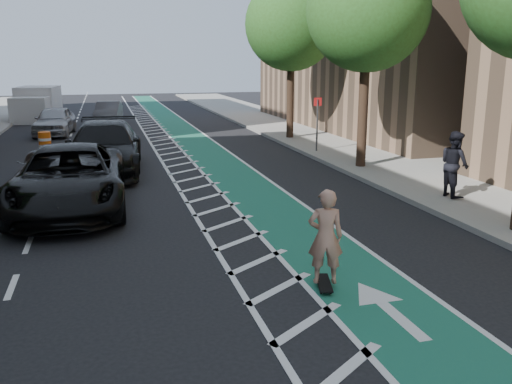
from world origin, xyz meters
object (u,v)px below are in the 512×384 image
object	(u,v)px
suv_near	(69,179)
skateboarder	(325,237)
suv_far	(105,148)
barrel_a	(79,189)

from	to	relation	value
suv_near	skateboarder	bearing A→B (deg)	-53.62
suv_near	suv_far	bearing A→B (deg)	81.06
skateboarder	suv_near	distance (m)	8.31
suv_far	barrel_a	size ratio (longest dim) A/B	7.80
suv_near	suv_far	distance (m)	5.22
skateboarder	suv_near	xyz separation A→B (m)	(-4.70, 6.85, -0.10)
skateboarder	suv_far	bearing A→B (deg)	-57.04
barrel_a	suv_near	bearing A→B (deg)	-103.48
suv_far	barrel_a	xyz separation A→B (m)	(-0.78, -4.29, -0.54)
barrel_a	suv_far	bearing A→B (deg)	79.66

